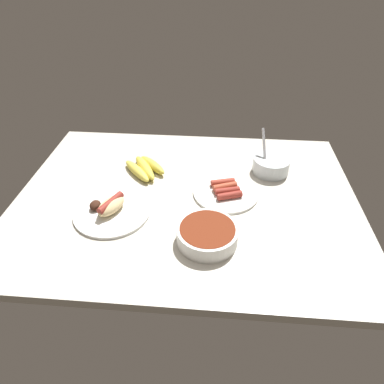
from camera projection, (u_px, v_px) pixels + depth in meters
ground_plane at (186, 200)px, 120.03cm from camera, size 120.00×90.00×3.00cm
plate_sausages at (226, 191)px, 119.80cm from camera, size 23.35×23.35×3.44cm
plate_hotdog_assembled at (111, 209)px, 111.10cm from camera, size 25.40×25.40×5.61cm
bowl_chili at (207, 234)px, 100.06cm from camera, size 18.43×18.43×5.20cm
banana_bunch at (145, 168)px, 130.49cm from camera, size 18.85×18.85×3.69cm
bowl_coleslaw at (271, 164)px, 129.68cm from camera, size 14.03×14.03×15.80cm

